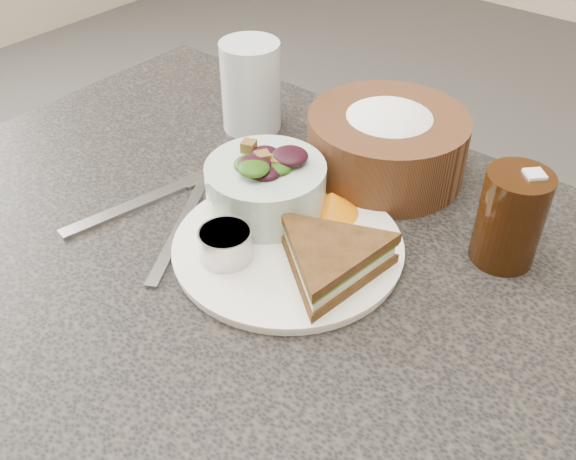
% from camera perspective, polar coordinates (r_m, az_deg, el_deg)
% --- Properties ---
extents(dining_table, '(1.00, 0.70, 0.75)m').
position_cam_1_polar(dining_table, '(1.00, -1.41, -18.76)').
color(dining_table, black).
rests_on(dining_table, floor).
extents(dinner_plate, '(0.25, 0.25, 0.01)m').
position_cam_1_polar(dinner_plate, '(0.72, 0.00, -1.53)').
color(dinner_plate, white).
rests_on(dinner_plate, dining_table).
extents(sandwich, '(0.21, 0.21, 0.04)m').
position_cam_1_polar(sandwich, '(0.66, 3.81, -2.61)').
color(sandwich, brown).
rests_on(sandwich, dinner_plate).
extents(salad_bowl, '(0.17, 0.17, 0.08)m').
position_cam_1_polar(salad_bowl, '(0.74, -2.00, 4.53)').
color(salad_bowl, '#AFC9BC').
rests_on(salad_bowl, dinner_plate).
extents(dressing_ramekin, '(0.08, 0.08, 0.03)m').
position_cam_1_polar(dressing_ramekin, '(0.69, -5.57, -1.30)').
color(dressing_ramekin, '#ABABAC').
rests_on(dressing_ramekin, dinner_plate).
extents(orange_wedge, '(0.08, 0.08, 0.03)m').
position_cam_1_polar(orange_wedge, '(0.75, 3.88, 2.41)').
color(orange_wedge, orange).
rests_on(orange_wedge, dinner_plate).
extents(fork, '(0.06, 0.19, 0.01)m').
position_cam_1_polar(fork, '(0.81, -13.55, 2.14)').
color(fork, '#9A9A9A').
rests_on(fork, dining_table).
extents(knife, '(0.11, 0.19, 0.00)m').
position_cam_1_polar(knife, '(0.76, -9.44, 0.41)').
color(knife, gray).
rests_on(knife, dining_table).
extents(bread_basket, '(0.26, 0.26, 0.11)m').
position_cam_1_polar(bread_basket, '(0.82, 8.83, 8.32)').
color(bread_basket, brown).
rests_on(bread_basket, dining_table).
extents(cola_glass, '(0.09, 0.09, 0.12)m').
position_cam_1_polar(cola_glass, '(0.71, 19.26, 1.40)').
color(cola_glass, black).
rests_on(cola_glass, dining_table).
extents(water_glass, '(0.08, 0.08, 0.13)m').
position_cam_1_polar(water_glass, '(0.92, -3.32, 12.64)').
color(water_glass, silver).
rests_on(water_glass, dining_table).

